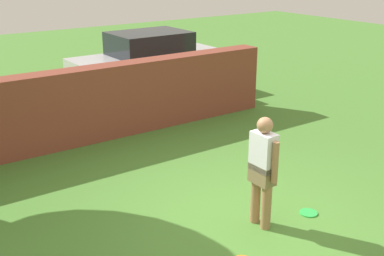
# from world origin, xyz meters

# --- Properties ---
(ground_plane) EXTENTS (40.00, 40.00, 0.00)m
(ground_plane) POSITION_xyz_m (0.00, 0.00, 0.00)
(ground_plane) COLOR #4C8433
(brick_wall) EXTENTS (10.65, 0.50, 1.53)m
(brick_wall) POSITION_xyz_m (-1.50, 4.36, 0.76)
(brick_wall) COLOR brown
(brick_wall) RESTS_ON ground
(person) EXTENTS (0.23, 0.54, 1.62)m
(person) POSITION_xyz_m (0.09, -0.16, 0.90)
(person) COLOR #9E704C
(person) RESTS_ON ground
(car) EXTENTS (4.22, 1.96, 1.72)m
(car) POSITION_xyz_m (2.27, 6.66, 0.86)
(car) COLOR #B7B7BC
(car) RESTS_ON ground
(frisbee_green) EXTENTS (0.27, 0.27, 0.02)m
(frisbee_green) POSITION_xyz_m (0.91, -0.35, 0.01)
(frisbee_green) COLOR green
(frisbee_green) RESTS_ON ground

